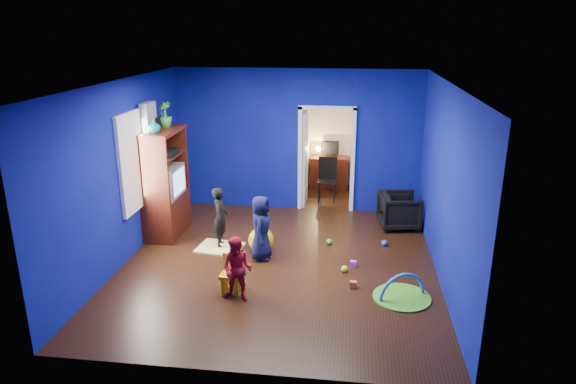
# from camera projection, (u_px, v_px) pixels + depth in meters

# --- Properties ---
(floor) EXTENTS (5.00, 5.50, 0.01)m
(floor) POSITION_uv_depth(u_px,v_px,m) (278.00, 265.00, 8.32)
(floor) COLOR black
(floor) RESTS_ON ground
(ceiling) EXTENTS (5.00, 5.50, 0.01)m
(ceiling) POSITION_uv_depth(u_px,v_px,m) (277.00, 83.00, 7.42)
(ceiling) COLOR white
(ceiling) RESTS_ON wall_back
(wall_back) EXTENTS (5.00, 0.02, 2.90)m
(wall_back) POSITION_uv_depth(u_px,v_px,m) (297.00, 141.00, 10.46)
(wall_back) COLOR navy
(wall_back) RESTS_ON floor
(wall_front) EXTENTS (5.00, 0.02, 2.90)m
(wall_front) POSITION_uv_depth(u_px,v_px,m) (239.00, 254.00, 5.27)
(wall_front) COLOR navy
(wall_front) RESTS_ON floor
(wall_left) EXTENTS (0.02, 5.50, 2.90)m
(wall_left) POSITION_uv_depth(u_px,v_px,m) (123.00, 173.00, 8.17)
(wall_left) COLOR navy
(wall_left) RESTS_ON floor
(wall_right) EXTENTS (0.02, 5.50, 2.90)m
(wall_right) POSITION_uv_depth(u_px,v_px,m) (445.00, 185.00, 7.57)
(wall_right) COLOR navy
(wall_right) RESTS_ON floor
(alcove) EXTENTS (1.00, 1.75, 2.50)m
(alcove) POSITION_uv_depth(u_px,v_px,m) (329.00, 142.00, 11.28)
(alcove) COLOR silver
(alcove) RESTS_ON floor
(armchair) EXTENTS (0.83, 0.82, 0.67)m
(armchair) POSITION_uv_depth(u_px,v_px,m) (399.00, 211.00, 9.76)
(armchair) COLOR black
(armchair) RESTS_ON floor
(child_black) EXTENTS (0.33, 0.43, 1.08)m
(child_black) POSITION_uv_depth(u_px,v_px,m) (220.00, 217.00, 8.85)
(child_black) COLOR black
(child_black) RESTS_ON floor
(child_navy) EXTENTS (0.35, 0.53, 1.09)m
(child_navy) POSITION_uv_depth(u_px,v_px,m) (261.00, 228.00, 8.37)
(child_navy) COLOR #10173B
(child_navy) RESTS_ON floor
(toddler_red) EXTENTS (0.51, 0.42, 0.94)m
(toddler_red) POSITION_uv_depth(u_px,v_px,m) (237.00, 269.00, 7.11)
(toddler_red) COLOR red
(toddler_red) RESTS_ON floor
(vase) EXTENTS (0.25, 0.25, 0.23)m
(vase) POSITION_uv_depth(u_px,v_px,m) (154.00, 126.00, 8.65)
(vase) COLOR #0B4D5E
(vase) RESTS_ON tv_armoire
(potted_plant) EXTENTS (0.33, 0.33, 0.45)m
(potted_plant) POSITION_uv_depth(u_px,v_px,m) (164.00, 115.00, 9.10)
(potted_plant) COLOR #358931
(potted_plant) RESTS_ON tv_armoire
(tv_armoire) EXTENTS (0.58, 1.14, 1.96)m
(tv_armoire) POSITION_uv_depth(u_px,v_px,m) (165.00, 183.00, 9.27)
(tv_armoire) COLOR #3D170A
(tv_armoire) RESTS_ON floor
(crt_tv) EXTENTS (0.46, 0.70, 0.54)m
(crt_tv) POSITION_uv_depth(u_px,v_px,m) (167.00, 181.00, 9.25)
(crt_tv) COLOR silver
(crt_tv) RESTS_ON tv_armoire
(yellow_blanket) EXTENTS (0.82, 0.70, 0.03)m
(yellow_blanket) POSITION_uv_depth(u_px,v_px,m) (220.00, 248.00, 8.92)
(yellow_blanket) COLOR #F2E07A
(yellow_blanket) RESTS_ON floor
(hopper_ball) EXTENTS (0.44, 0.44, 0.44)m
(hopper_ball) POSITION_uv_depth(u_px,v_px,m) (261.00, 240.00, 8.72)
(hopper_ball) COLOR yellow
(hopper_ball) RESTS_ON floor
(kid_chair) EXTENTS (0.31, 0.31, 0.50)m
(kid_chair) POSITION_uv_depth(u_px,v_px,m) (231.00, 276.00, 7.39)
(kid_chair) COLOR yellow
(kid_chair) RESTS_ON floor
(play_mat) EXTENTS (0.82, 0.82, 0.02)m
(play_mat) POSITION_uv_depth(u_px,v_px,m) (402.00, 297.00, 7.29)
(play_mat) COLOR green
(play_mat) RESTS_ON floor
(toy_arch) EXTENTS (0.68, 0.38, 0.74)m
(toy_arch) POSITION_uv_depth(u_px,v_px,m) (402.00, 297.00, 7.29)
(toy_arch) COLOR #3F8CD8
(toy_arch) RESTS_ON floor
(window_left) EXTENTS (0.03, 0.95, 1.55)m
(window_left) POSITION_uv_depth(u_px,v_px,m) (132.00, 162.00, 8.47)
(window_left) COLOR white
(window_left) RESTS_ON wall_left
(curtain) EXTENTS (0.14, 0.42, 2.40)m
(curtain) POSITION_uv_depth(u_px,v_px,m) (153.00, 171.00, 9.06)
(curtain) COLOR slate
(curtain) RESTS_ON floor
(doorway) EXTENTS (1.16, 0.10, 2.10)m
(doorway) POSITION_uv_depth(u_px,v_px,m) (326.00, 161.00, 10.51)
(doorway) COLOR white
(doorway) RESTS_ON floor
(study_desk) EXTENTS (0.88, 0.44, 0.75)m
(study_desk) POSITION_uv_depth(u_px,v_px,m) (329.00, 173.00, 12.15)
(study_desk) COLOR #3D140A
(study_desk) RESTS_ON floor
(desk_monitor) EXTENTS (0.40, 0.05, 0.32)m
(desk_monitor) POSITION_uv_depth(u_px,v_px,m) (330.00, 148.00, 12.08)
(desk_monitor) COLOR black
(desk_monitor) RESTS_ON study_desk
(desk_lamp) EXTENTS (0.14, 0.14, 0.14)m
(desk_lamp) POSITION_uv_depth(u_px,v_px,m) (318.00, 149.00, 12.07)
(desk_lamp) COLOR #FFD88C
(desk_lamp) RESTS_ON study_desk
(folding_chair) EXTENTS (0.40, 0.40, 0.92)m
(folding_chair) POSITION_uv_depth(u_px,v_px,m) (327.00, 181.00, 11.21)
(folding_chair) COLOR black
(folding_chair) RESTS_ON floor
(book_shelf) EXTENTS (0.88, 0.24, 0.04)m
(book_shelf) POSITION_uv_depth(u_px,v_px,m) (331.00, 102.00, 11.74)
(book_shelf) COLOR white
(book_shelf) RESTS_ON study_desk
(toy_0) EXTENTS (0.10, 0.08, 0.10)m
(toy_0) POSITION_uv_depth(u_px,v_px,m) (353.00, 284.00, 7.57)
(toy_0) COLOR #E75B26
(toy_0) RESTS_ON floor
(toy_1) EXTENTS (0.11, 0.11, 0.11)m
(toy_1) POSITION_uv_depth(u_px,v_px,m) (384.00, 243.00, 9.01)
(toy_1) COLOR blue
(toy_1) RESTS_ON floor
(toy_2) EXTENTS (0.10, 0.08, 0.10)m
(toy_2) POSITION_uv_depth(u_px,v_px,m) (242.00, 285.00, 7.55)
(toy_2) COLOR orange
(toy_2) RESTS_ON floor
(toy_3) EXTENTS (0.11, 0.11, 0.11)m
(toy_3) POSITION_uv_depth(u_px,v_px,m) (329.00, 242.00, 9.06)
(toy_3) COLOR green
(toy_3) RESTS_ON floor
(toy_4) EXTENTS (0.10, 0.08, 0.10)m
(toy_4) POSITION_uv_depth(u_px,v_px,m) (353.00, 264.00, 8.23)
(toy_4) COLOR #D34FD1
(toy_4) RESTS_ON floor
(toy_5) EXTENTS (0.11, 0.11, 0.11)m
(toy_5) POSITION_uv_depth(u_px,v_px,m) (344.00, 269.00, 8.05)
(toy_5) COLOR #E5F61B
(toy_5) RESTS_ON floor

